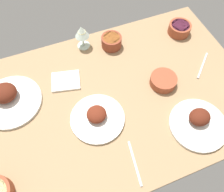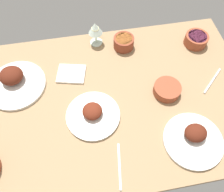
% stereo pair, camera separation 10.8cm
% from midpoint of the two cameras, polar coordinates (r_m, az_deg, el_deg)
% --- Properties ---
extents(dining_table, '(1.40, 0.90, 0.04)m').
position_cam_midpoint_polar(dining_table, '(1.11, 2.76, -1.28)').
color(dining_table, '#937551').
rests_on(dining_table, ground).
extents(plate_far_side, '(0.25, 0.25, 0.07)m').
position_cam_midpoint_polar(plate_far_side, '(1.03, -1.92, -4.91)').
color(plate_far_side, silver).
rests_on(plate_far_side, dining_table).
extents(plate_center_main, '(0.29, 0.29, 0.09)m').
position_cam_midpoint_polar(plate_center_main, '(1.20, -21.26, 3.33)').
color(plate_center_main, silver).
rests_on(plate_center_main, dining_table).
extents(plate_near_viewer, '(0.26, 0.26, 0.07)m').
position_cam_midpoint_polar(plate_near_viewer, '(1.07, 22.85, -10.12)').
color(plate_near_viewer, silver).
rests_on(plate_near_viewer, dining_table).
extents(bowl_onions, '(0.13, 0.13, 0.06)m').
position_cam_midpoint_polar(bowl_onions, '(1.39, 22.77, 12.99)').
color(bowl_onions, brown).
rests_on(bowl_onions, dining_table).
extents(bowl_cream, '(0.13, 0.13, 0.05)m').
position_cam_midpoint_polar(bowl_cream, '(1.14, 16.47, 1.43)').
color(bowl_cream, brown).
rests_on(bowl_cream, dining_table).
extents(bowl_soup, '(0.11, 0.11, 0.06)m').
position_cam_midpoint_polar(bowl_soup, '(1.27, 5.48, 13.30)').
color(bowl_soup, brown).
rests_on(bowl_soup, dining_table).
extents(wine_glass, '(0.08, 0.08, 0.14)m').
position_cam_midpoint_polar(wine_glass, '(1.24, -1.71, 16.40)').
color(wine_glass, silver).
rests_on(wine_glass, dining_table).
extents(folded_napkin, '(0.16, 0.15, 0.01)m').
position_cam_midpoint_polar(folded_napkin, '(1.17, -7.74, 5.40)').
color(folded_napkin, white).
rests_on(folded_napkin, dining_table).
extents(fork_loose, '(0.14, 0.13, 0.01)m').
position_cam_midpoint_polar(fork_loose, '(1.27, 26.37, 3.30)').
color(fork_loose, silver).
rests_on(fork_loose, dining_table).
extents(spoon_loose, '(0.04, 0.19, 0.01)m').
position_cam_midpoint_polar(spoon_loose, '(0.97, 5.22, -17.62)').
color(spoon_loose, silver).
rests_on(spoon_loose, dining_table).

